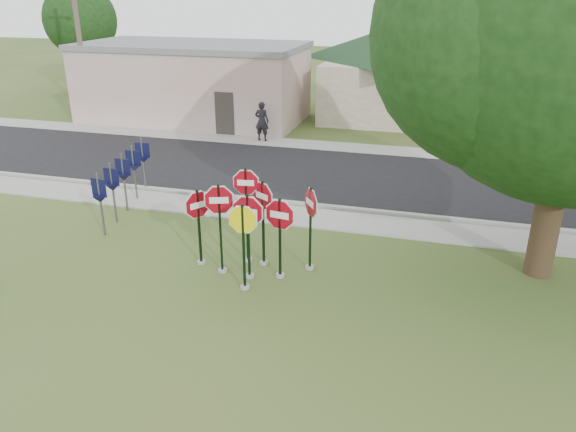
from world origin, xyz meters
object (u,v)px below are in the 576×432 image
(stop_sign_yellow, at_px, (243,237))
(pedestrian, at_px, (262,121))
(stop_sign_center, at_px, (248,225))
(utility_pole_near, at_px, (78,30))
(stop_sign_left, at_px, (220,216))

(stop_sign_yellow, distance_m, pedestrian, 14.35)
(stop_sign_center, height_order, stop_sign_yellow, stop_sign_center)
(stop_sign_center, bearing_deg, stop_sign_yellow, -82.03)
(stop_sign_center, distance_m, stop_sign_yellow, 0.60)
(utility_pole_near, xyz_separation_m, pedestrian, (10.19, -0.85, -3.96))
(stop_sign_center, xyz_separation_m, pedestrian, (-3.99, 13.17, -0.50))
(stop_sign_center, relative_size, pedestrian, 1.28)
(utility_pole_near, bearing_deg, stop_sign_left, -46.16)
(stop_sign_yellow, bearing_deg, stop_sign_left, 142.67)
(stop_sign_center, height_order, utility_pole_near, utility_pole_near)
(stop_sign_yellow, height_order, pedestrian, stop_sign_yellow)
(stop_sign_center, height_order, stop_sign_left, stop_sign_left)
(stop_sign_center, relative_size, stop_sign_left, 0.94)
(stop_sign_center, distance_m, pedestrian, 13.77)
(stop_sign_left, bearing_deg, stop_sign_center, -6.34)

